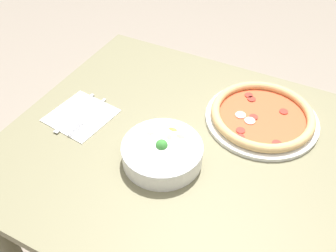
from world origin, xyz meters
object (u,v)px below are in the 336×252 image
Objects in this scene: pizza at (262,116)px; knife at (77,111)px; fork at (88,117)px; bowl at (162,152)px.

pizza reaches higher than knife.
fork is (0.47, 0.23, -0.01)m from pizza.
bowl reaches higher than pizza.
bowl is at bearing 55.29° from pizza.
pizza is at bearing -124.71° from bowl.
knife is at bearing -99.69° from fork.
pizza is at bearing 114.16° from fork.
bowl reaches higher than fork.
fork is (0.28, -0.05, -0.03)m from bowl.
bowl is 0.28m from fork.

